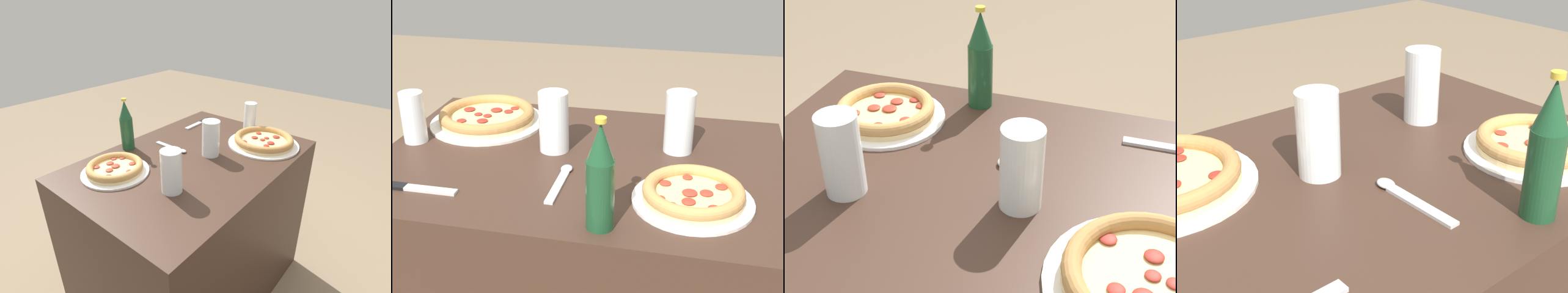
% 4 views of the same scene
% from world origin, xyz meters
% --- Properties ---
extents(pizza_veggie, '(0.26, 0.26, 0.04)m').
position_xyz_m(pizza_veggie, '(0.29, -0.15, 0.79)').
color(pizza_veggie, white).
rests_on(pizza_veggie, table).
extents(glass_water, '(0.08, 0.08, 0.16)m').
position_xyz_m(glass_water, '(-0.08, 0.04, 0.84)').
color(glass_water, white).
rests_on(glass_water, table).
extents(glass_orange_juice, '(0.08, 0.08, 0.16)m').
position_xyz_m(glass_orange_juice, '(0.24, 0.10, 0.84)').
color(glass_orange_juice, white).
rests_on(glass_orange_juice, table).
extents(beer_bottle, '(0.06, 0.06, 0.24)m').
position_xyz_m(beer_bottle, '(0.11, -0.29, 0.88)').
color(beer_bottle, '#194728').
rests_on(beer_bottle, table).
extents(spoon, '(0.03, 0.18, 0.01)m').
position_xyz_m(spoon, '(-0.02, -0.12, 0.77)').
color(spoon, silver).
rests_on(spoon, table).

